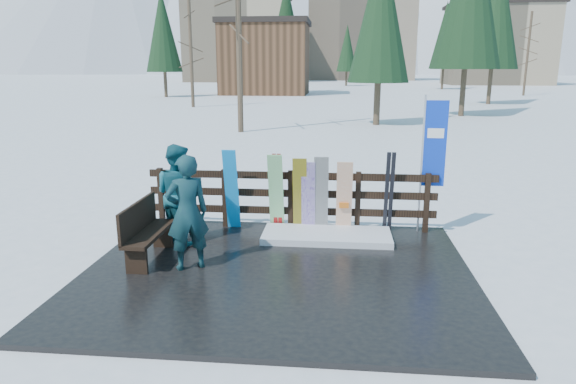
# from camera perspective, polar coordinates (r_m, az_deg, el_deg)

# --- Properties ---
(ground) EXTENTS (700.00, 700.00, 0.00)m
(ground) POSITION_cam_1_polar(r_m,az_deg,el_deg) (8.13, -1.19, -9.22)
(ground) COLOR white
(ground) RESTS_ON ground
(deck) EXTENTS (6.00, 5.00, 0.08)m
(deck) POSITION_cam_1_polar(r_m,az_deg,el_deg) (8.11, -1.19, -8.96)
(deck) COLOR black
(deck) RESTS_ON ground
(fence) EXTENTS (5.60, 0.10, 1.15)m
(fence) POSITION_cam_1_polar(r_m,az_deg,el_deg) (9.97, 0.29, -0.38)
(fence) COLOR black
(fence) RESTS_ON deck
(snow_patch) EXTENTS (2.35, 1.00, 0.12)m
(snow_patch) POSITION_cam_1_polar(r_m,az_deg,el_deg) (9.52, 4.32, -4.86)
(snow_patch) COLOR white
(snow_patch) RESTS_ON deck
(bench) EXTENTS (0.41, 1.50, 0.97)m
(bench) POSITION_cam_1_polar(r_m,az_deg,el_deg) (8.69, -15.61, -4.03)
(bench) COLOR black
(bench) RESTS_ON deck
(snowboard_0) EXTENTS (0.26, 0.39, 1.60)m
(snowboard_0) POSITION_cam_1_polar(r_m,az_deg,el_deg) (9.89, -6.29, 0.26)
(snowboard_0) COLOR #0F94F4
(snowboard_0) RESTS_ON deck
(snowboard_1) EXTENTS (0.28, 0.45, 1.53)m
(snowboard_1) POSITION_cam_1_polar(r_m,az_deg,el_deg) (9.76, -1.34, -0.06)
(snowboard_1) COLOR white
(snowboard_1) RESTS_ON deck
(snowboard_2) EXTENTS (0.26, 0.31, 1.46)m
(snowboard_2) POSITION_cam_1_polar(r_m,az_deg,el_deg) (9.73, 1.33, -0.33)
(snowboard_2) COLOR yellow
(snowboard_2) RESTS_ON deck
(snowboard_3) EXTENTS (0.26, 0.27, 1.39)m
(snowboard_3) POSITION_cam_1_polar(r_m,az_deg,el_deg) (9.72, 2.27, -0.55)
(snowboard_3) COLOR silver
(snowboard_3) RESTS_ON deck
(snowboard_4) EXTENTS (0.27, 0.29, 1.49)m
(snowboard_4) POSITION_cam_1_polar(r_m,az_deg,el_deg) (9.70, 3.70, -0.29)
(snowboard_4) COLOR black
(snowboard_4) RESTS_ON deck
(snowboard_5) EXTENTS (0.29, 0.29, 1.40)m
(snowboard_5) POSITION_cam_1_polar(r_m,az_deg,el_deg) (9.71, 6.26, -0.60)
(snowboard_5) COLOR white
(snowboard_5) RESTS_ON deck
(ski_pair_a) EXTENTS (0.16, 0.24, 1.52)m
(ski_pair_a) POSITION_cam_1_polar(r_m,az_deg,el_deg) (9.83, -1.20, 0.01)
(ski_pair_a) COLOR #9D1313
(ski_pair_a) RESTS_ON deck
(ski_pair_b) EXTENTS (0.17, 0.31, 1.59)m
(ski_pair_b) POSITION_cam_1_polar(r_m,az_deg,el_deg) (9.80, 11.16, -0.09)
(ski_pair_b) COLOR black
(ski_pair_b) RESTS_ON deck
(rental_flag) EXTENTS (0.45, 0.04, 2.60)m
(rental_flag) POSITION_cam_1_polar(r_m,az_deg,el_deg) (9.94, 15.68, 4.63)
(rental_flag) COLOR silver
(rental_flag) RESTS_ON deck
(person_front) EXTENTS (0.79, 0.71, 1.82)m
(person_front) POSITION_cam_1_polar(r_m,az_deg,el_deg) (8.05, -11.12, -2.25)
(person_front) COLOR #184F43
(person_front) RESTS_ON deck
(person_back) EXTENTS (1.09, 1.02, 1.79)m
(person_back) POSITION_cam_1_polar(r_m,az_deg,el_deg) (9.33, -12.12, -0.20)
(person_back) COLOR #155665
(person_back) RESTS_ON deck
(resort_buildings) EXTENTS (73.00, 87.60, 22.60)m
(resort_buildings) POSITION_cam_1_polar(r_m,az_deg,el_deg) (123.02, 5.96, 16.72)
(resort_buildings) COLOR tan
(resort_buildings) RESTS_ON ground
(trees) EXTENTS (42.06, 68.91, 13.11)m
(trees) POSITION_cam_1_polar(r_m,az_deg,el_deg) (58.39, 8.49, 16.18)
(trees) COLOR #382B1E
(trees) RESTS_ON ground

